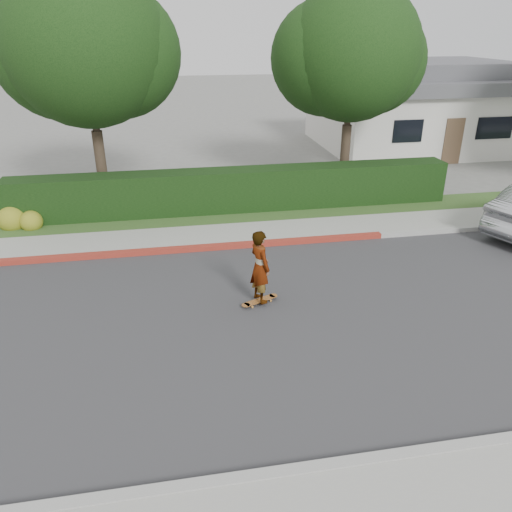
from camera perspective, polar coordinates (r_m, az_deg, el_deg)
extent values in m
plane|color=slate|center=(12.05, 17.17, -5.72)|extent=(120.00, 120.00, 0.00)
cube|color=#2D2D30|center=(12.05, 17.17, -5.70)|extent=(60.00, 8.00, 0.01)
cube|color=#9E9E99|center=(15.36, 10.56, 2.10)|extent=(60.00, 0.20, 0.15)
cube|color=maroon|center=(14.44, -8.40, 0.76)|extent=(12.00, 0.21, 0.15)
cube|color=gray|center=(16.14, 9.47, 3.27)|extent=(60.00, 1.60, 0.12)
cube|color=#2D4C1E|center=(17.56, 7.78, 5.14)|extent=(60.00, 1.60, 0.10)
cube|color=black|center=(17.25, -2.31, 7.44)|extent=(15.00, 1.00, 1.50)
sphere|color=#2D4C19|center=(17.57, -26.08, 3.81)|extent=(0.90, 0.90, 0.90)
sphere|color=#2D4C19|center=(17.24, -24.30, 3.61)|extent=(0.70, 0.70, 0.70)
cylinder|color=#33261C|center=(18.33, -17.21, 9.35)|extent=(0.36, 0.36, 2.70)
cylinder|color=#33261C|center=(17.93, -18.04, 15.58)|extent=(0.24, 0.24, 2.25)
sphere|color=black|center=(17.76, -18.96, 22.00)|extent=(5.20, 5.20, 5.20)
sphere|color=black|center=(18.28, -21.35, 21.09)|extent=(4.42, 4.42, 4.42)
sphere|color=black|center=(17.98, -15.66, 21.45)|extent=(4.16, 4.16, 4.16)
cylinder|color=#33261C|center=(19.87, 10.09, 10.95)|extent=(0.36, 0.36, 2.52)
cylinder|color=#33261C|center=(19.52, 10.52, 16.34)|extent=(0.24, 0.24, 2.10)
sphere|color=black|center=(19.34, 10.98, 21.87)|extent=(4.80, 4.80, 4.80)
sphere|color=black|center=(19.47, 8.12, 21.48)|extent=(4.08, 4.08, 4.08)
sphere|color=black|center=(19.96, 13.17, 20.91)|extent=(3.84, 3.84, 3.84)
cube|color=beige|center=(28.72, 17.99, 14.87)|extent=(10.00, 8.00, 3.00)
cube|color=#4C4C51|center=(28.50, 18.48, 18.42)|extent=(10.60, 8.60, 0.60)
cube|color=#4C4C51|center=(28.46, 18.65, 19.61)|extent=(8.40, 6.40, 0.80)
cube|color=black|center=(24.05, 16.97, 13.50)|extent=(1.40, 0.06, 1.00)
cube|color=black|center=(26.26, 25.61, 13.06)|extent=(1.80, 0.06, 1.00)
cube|color=brown|center=(25.26, 21.59, 12.08)|extent=(0.90, 0.06, 2.10)
cylinder|color=#C78336|center=(11.50, -0.43, -5.84)|extent=(0.06, 0.05, 0.05)
cylinder|color=#C78336|center=(11.61, -0.83, -5.53)|extent=(0.06, 0.05, 0.05)
cylinder|color=#C78336|center=(11.76, 1.69, -5.11)|extent=(0.06, 0.05, 0.05)
cylinder|color=#C78336|center=(11.86, 1.27, -4.81)|extent=(0.06, 0.05, 0.05)
cube|color=silver|center=(11.54, -0.63, -5.53)|extent=(0.10, 0.16, 0.02)
cube|color=silver|center=(11.79, 1.48, -4.81)|extent=(0.10, 0.16, 0.02)
cube|color=brown|center=(11.65, 0.44, -5.08)|extent=(0.79, 0.49, 0.02)
cylinder|color=brown|center=(11.47, -1.18, -5.62)|extent=(0.25, 0.25, 0.02)
cylinder|color=brown|center=(11.85, 2.00, -4.55)|extent=(0.25, 0.25, 0.02)
imported|color=white|center=(11.24, 0.45, -1.22)|extent=(0.61, 0.74, 1.73)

